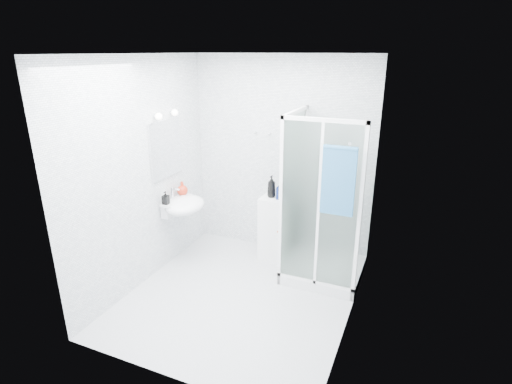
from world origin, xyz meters
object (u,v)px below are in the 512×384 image
at_px(shampoo_bottle_b, 281,190).
at_px(shampoo_bottle_a, 272,186).
at_px(shower_enclosure, 317,243).
at_px(wall_basin, 183,205).
at_px(storage_cabinet, 275,228).
at_px(soap_dispenser_black, 166,198).
at_px(hand_towel, 338,179).
at_px(soap_dispenser_orange, 182,188).

bearing_deg(shampoo_bottle_b, shampoo_bottle_a, 173.19).
relative_size(shower_enclosure, wall_basin, 3.57).
distance_m(shower_enclosure, storage_cabinet, 0.69).
distance_m(wall_basin, shampoo_bottle_b, 1.25).
bearing_deg(soap_dispenser_black, shower_enclosure, 15.93).
bearing_deg(hand_towel, shower_enclosure, 124.58).
bearing_deg(wall_basin, shampoo_bottle_b, 26.78).
bearing_deg(storage_cabinet, hand_towel, -33.95).
relative_size(shampoo_bottle_b, soap_dispenser_black, 1.49).
relative_size(shower_enclosure, hand_towel, 2.76).
distance_m(shower_enclosure, soap_dispenser_orange, 1.84).
xyz_separation_m(shower_enclosure, wall_basin, (-1.66, -0.32, 0.35)).
bearing_deg(shower_enclosure, hand_towel, -55.42).
bearing_deg(soap_dispenser_orange, shower_enclosure, 4.79).
bearing_deg(shampoo_bottle_a, shampoo_bottle_b, -6.81).
distance_m(shower_enclosure, wall_basin, 1.72).
height_order(shampoo_bottle_b, soap_dispenser_orange, shampoo_bottle_b).
bearing_deg(wall_basin, shampoo_bottle_a, 30.76).
bearing_deg(shower_enclosure, storage_cabinet, 157.61).
bearing_deg(hand_towel, shampoo_bottle_a, 145.78).
xyz_separation_m(hand_towel, soap_dispenser_orange, (-2.04, 0.25, -0.45)).
height_order(shampoo_bottle_a, soap_dispenser_black, shampoo_bottle_a).
relative_size(wall_basin, shampoo_bottle_b, 2.35).
relative_size(shower_enclosure, soap_dispenser_orange, 11.14).
xyz_separation_m(wall_basin, shampoo_bottle_b, (1.10, 0.56, 0.18)).
bearing_deg(storage_cabinet, shower_enclosure, -20.35).
relative_size(shampoo_bottle_a, soap_dispenser_orange, 1.58).
xyz_separation_m(shower_enclosure, soap_dispenser_black, (-1.77, -0.51, 0.50)).
relative_size(wall_basin, soap_dispenser_black, 3.49).
xyz_separation_m(wall_basin, storage_cabinet, (1.02, 0.58, -0.37)).
distance_m(soap_dispenser_orange, soap_dispenser_black, 0.36).
height_order(storage_cabinet, shampoo_bottle_b, shampoo_bottle_b).
xyz_separation_m(shampoo_bottle_a, soap_dispenser_black, (-1.08, -0.76, -0.05)).
height_order(soap_dispenser_orange, soap_dispenser_black, soap_dispenser_orange).
height_order(shampoo_bottle_a, soap_dispenser_orange, shampoo_bottle_a).
relative_size(hand_towel, shampoo_bottle_a, 2.56).
bearing_deg(soap_dispenser_black, shampoo_bottle_b, 31.43).
relative_size(shampoo_bottle_b, soap_dispenser_orange, 1.33).
xyz_separation_m(wall_basin, shampoo_bottle_a, (0.96, 0.57, 0.20)).
bearing_deg(hand_towel, shampoo_bottle_b, 142.24).
relative_size(shower_enclosure, shampoo_bottle_a, 7.06).
relative_size(wall_basin, shampoo_bottle_a, 1.98).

